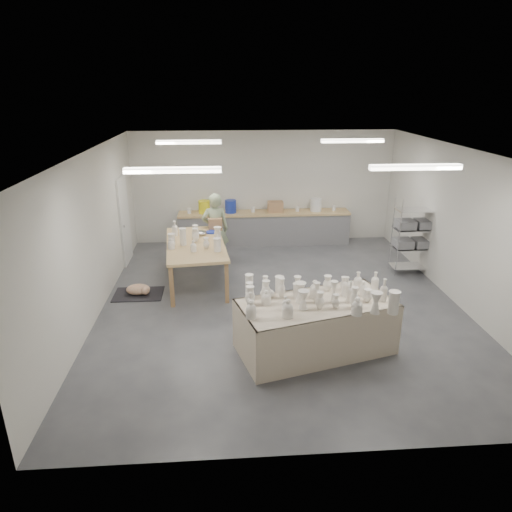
{
  "coord_description": "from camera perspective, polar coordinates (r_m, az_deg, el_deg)",
  "views": [
    {
      "loc": [
        -1.08,
        -8.16,
        4.08
      ],
      "look_at": [
        -0.49,
        -0.08,
        1.05
      ],
      "focal_mm": 32.0,
      "sensor_mm": 36.0,
      "label": 1
    }
  ],
  "objects": [
    {
      "name": "cat",
      "position": [
        9.77,
        -14.41,
        -4.06
      ],
      "size": [
        0.58,
        0.5,
        0.21
      ],
      "rotation": [
        0.0,
        0.0,
        0.39
      ],
      "color": "white",
      "rests_on": "rug"
    },
    {
      "name": "back_counter",
      "position": [
        12.42,
        0.98,
        3.68
      ],
      "size": [
        4.6,
        0.6,
        1.24
      ],
      "color": "tan",
      "rests_on": "ground"
    },
    {
      "name": "wire_shelf",
      "position": [
        10.94,
        19.1,
        2.55
      ],
      "size": [
        0.88,
        0.48,
        1.8
      ],
      "color": "silver",
      "rests_on": "ground"
    },
    {
      "name": "room",
      "position": [
        8.55,
        2.52,
        6.78
      ],
      "size": [
        8.0,
        8.02,
        3.0
      ],
      "color": "#424449",
      "rests_on": "ground"
    },
    {
      "name": "red_stool",
      "position": [
        11.33,
        -5.01,
        1.03
      ],
      "size": [
        0.46,
        0.46,
        0.35
      ],
      "rotation": [
        0.0,
        0.0,
        -0.27
      ],
      "color": "maroon",
      "rests_on": "ground"
    },
    {
      "name": "work_table",
      "position": [
        9.98,
        -7.33,
        1.78
      ],
      "size": [
        1.46,
        2.54,
        1.27
      ],
      "rotation": [
        0.0,
        0.0,
        0.11
      ],
      "color": "tan",
      "rests_on": "ground"
    },
    {
      "name": "potter",
      "position": [
        10.9,
        -5.11,
        3.34
      ],
      "size": [
        0.68,
        0.48,
        1.76
      ],
      "primitive_type": "imported",
      "rotation": [
        0.0,
        0.0,
        3.24
      ],
      "color": "#96A983",
      "rests_on": "ground"
    },
    {
      "name": "rug",
      "position": [
        9.84,
        -14.47,
        -4.64
      ],
      "size": [
        1.0,
        0.7,
        0.02
      ],
      "primitive_type": "cube",
      "color": "black",
      "rests_on": "ground"
    },
    {
      "name": "drying_table",
      "position": [
        7.49,
        7.43,
        -8.45
      ],
      "size": [
        2.67,
        1.8,
        1.24
      ],
      "rotation": [
        0.0,
        0.0,
        0.27
      ],
      "color": "olive",
      "rests_on": "ground"
    }
  ]
}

